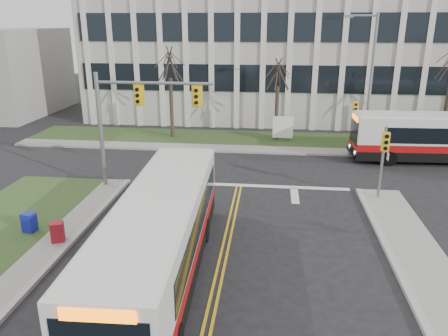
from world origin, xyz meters
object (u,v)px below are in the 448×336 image
streetlight (369,76)px  directory_sign (283,128)px  bus_main (161,239)px  newspaper_box_red (58,233)px  newspaper_box_blue (29,223)px  bus_cross (444,139)px

streetlight → directory_sign: bearing=166.8°
bus_main → newspaper_box_red: size_ratio=12.27×
bus_main → newspaper_box_blue: bus_main is taller
bus_cross → streetlight: bearing=-117.9°
bus_main → directory_sign: bearing=74.7°
directory_sign → bus_main: bearing=-103.3°
streetlight → newspaper_box_blue: size_ratio=9.68×
directory_sign → bus_main: size_ratio=0.17×
newspaper_box_red → bus_cross: bearing=14.2°
bus_main → newspaper_box_blue: 7.13m
bus_main → newspaper_box_red: bus_main is taller
streetlight → bus_cross: size_ratio=0.81×
newspaper_box_blue → newspaper_box_red: bearing=-14.4°
directory_sign → newspaper_box_blue: bearing=-124.2°
streetlight → newspaper_box_red: streetlight is taller
bus_cross → newspaper_box_red: bearing=-57.9°
directory_sign → newspaper_box_red: 19.25m
newspaper_box_red → bus_main: bearing=-42.9°
bus_cross → newspaper_box_red: (-19.44, -13.34, -1.04)m
streetlight → bus_cross: (4.61, -2.20, -3.68)m
newspaper_box_red → streetlight: bearing=26.1°
bus_main → bus_cross: size_ratio=1.03×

